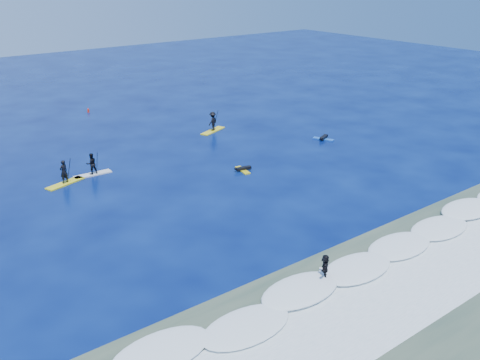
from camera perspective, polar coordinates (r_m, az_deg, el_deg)
ground at (r=38.89m, az=3.88°, el=-2.00°), size 160.00×160.00×0.00m
shallow_water at (r=31.08m, az=21.41°, el=-10.16°), size 90.00×13.00×0.01m
breaking_wave at (r=32.89m, az=15.52°, el=-7.53°), size 40.00×6.00×0.30m
whitewater at (r=31.50m, az=19.87°, el=-9.49°), size 34.00×5.00×0.02m
sup_paddler_left at (r=43.33m, az=-18.24°, el=0.46°), size 3.29×1.76×2.25m
sup_paddler_center at (r=44.55m, az=-15.54°, el=1.48°), size 3.06×0.90×2.12m
sup_paddler_right at (r=54.66m, az=-2.93°, el=6.14°), size 3.42×2.04×2.35m
prone_paddler_near at (r=44.04m, az=0.29°, el=1.16°), size 1.51×1.96×0.40m
prone_paddler_far at (r=52.74m, az=8.89°, el=4.44°), size 1.56×2.09×0.43m
wave_surfer at (r=29.04m, az=9.04°, el=-9.26°), size 1.83×1.80×1.46m
marker_buoy at (r=64.44m, az=-15.88°, el=7.16°), size 0.24×0.24×0.58m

